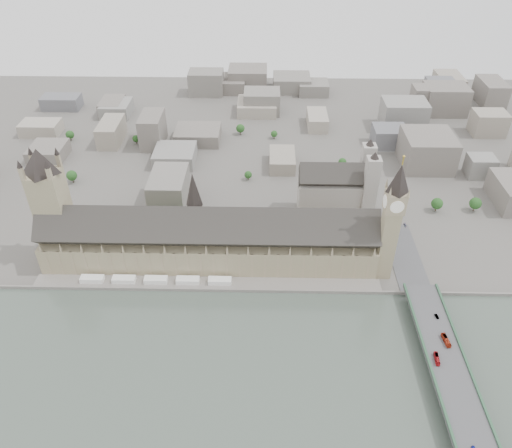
{
  "coord_description": "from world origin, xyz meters",
  "views": [
    {
      "loc": [
        44.3,
        -292.55,
        268.98
      ],
      "look_at": [
        37.46,
        27.17,
        34.2
      ],
      "focal_mm": 35.0,
      "sensor_mm": 36.0,
      "label": 1
    }
  ],
  "objects_px": {
    "elizabeth_tower": "(392,215)",
    "red_bus_north": "(437,359)",
    "palace_of_westminster": "(209,241)",
    "car_silver": "(437,316)",
    "westminster_bridge": "(446,369)",
    "westminster_abbey": "(338,189)",
    "victoria_tower": "(50,200)",
    "red_bus_south": "(446,340)",
    "car_approach": "(405,225)"
  },
  "relations": [
    {
      "from": "red_bus_south",
      "to": "car_silver",
      "type": "bearing_deg",
      "value": 83.57
    },
    {
      "from": "victoria_tower",
      "to": "westminster_bridge",
      "type": "bearing_deg",
      "value": -21.78
    },
    {
      "from": "westminster_bridge",
      "to": "westminster_abbey",
      "type": "bearing_deg",
      "value": 105.64
    },
    {
      "from": "red_bus_north",
      "to": "elizabeth_tower",
      "type": "bearing_deg",
      "value": 105.68
    },
    {
      "from": "car_silver",
      "to": "westminster_abbey",
      "type": "bearing_deg",
      "value": 99.86
    },
    {
      "from": "car_silver",
      "to": "car_approach",
      "type": "xyz_separation_m",
      "value": [
        1.49,
        107.54,
        -0.0
      ]
    },
    {
      "from": "westminster_bridge",
      "to": "car_silver",
      "type": "xyz_separation_m",
      "value": [
        3.48,
        39.96,
        5.85
      ]
    },
    {
      "from": "elizabeth_tower",
      "to": "westminster_abbey",
      "type": "distance_m",
      "value": 96.91
    },
    {
      "from": "palace_of_westminster",
      "to": "red_bus_north",
      "type": "bearing_deg",
      "value": -33.95
    },
    {
      "from": "victoria_tower",
      "to": "westminster_abbey",
      "type": "bearing_deg",
      "value": 16.5
    },
    {
      "from": "westminster_bridge",
      "to": "red_bus_north",
      "type": "distance_m",
      "value": 9.77
    },
    {
      "from": "red_bus_north",
      "to": "car_approach",
      "type": "height_order",
      "value": "red_bus_north"
    },
    {
      "from": "red_bus_north",
      "to": "red_bus_south",
      "type": "distance_m",
      "value": 18.23
    },
    {
      "from": "westminster_bridge",
      "to": "victoria_tower",
      "type": "bearing_deg",
      "value": 158.22
    },
    {
      "from": "victoria_tower",
      "to": "red_bus_north",
      "type": "xyz_separation_m",
      "value": [
        277.27,
        -110.85,
        -43.52
      ]
    },
    {
      "from": "westminster_abbey",
      "to": "red_bus_south",
      "type": "height_order",
      "value": "westminster_abbey"
    },
    {
      "from": "car_silver",
      "to": "car_approach",
      "type": "bearing_deg",
      "value": 78.12
    },
    {
      "from": "westminster_abbey",
      "to": "victoria_tower",
      "type": "bearing_deg",
      "value": -163.5
    },
    {
      "from": "car_silver",
      "to": "car_approach",
      "type": "height_order",
      "value": "same"
    },
    {
      "from": "elizabeth_tower",
      "to": "westminster_bridge",
      "type": "bearing_deg",
      "value": -75.89
    },
    {
      "from": "palace_of_westminster",
      "to": "red_bus_south",
      "type": "height_order",
      "value": "palace_of_westminster"
    },
    {
      "from": "red_bus_south",
      "to": "elizabeth_tower",
      "type": "bearing_deg",
      "value": 103.18
    },
    {
      "from": "red_bus_north",
      "to": "palace_of_westminster",
      "type": "bearing_deg",
      "value": 151.19
    },
    {
      "from": "car_silver",
      "to": "car_approach",
      "type": "relative_size",
      "value": 0.88
    },
    {
      "from": "car_approach",
      "to": "palace_of_westminster",
      "type": "bearing_deg",
      "value": -166.74
    },
    {
      "from": "palace_of_westminster",
      "to": "car_silver",
      "type": "xyz_separation_m",
      "value": [
        165.48,
        -67.24,
        -11.73
      ]
    },
    {
      "from": "victoria_tower",
      "to": "car_silver",
      "type": "bearing_deg",
      "value": -14.35
    },
    {
      "from": "red_bus_south",
      "to": "victoria_tower",
      "type": "bearing_deg",
      "value": 155.33
    },
    {
      "from": "victoria_tower",
      "to": "car_approach",
      "type": "height_order",
      "value": "victoria_tower"
    },
    {
      "from": "westminster_abbey",
      "to": "car_silver",
      "type": "xyz_separation_m",
      "value": [
        54.55,
        -142.54,
        -14.1
      ]
    },
    {
      "from": "elizabeth_tower",
      "to": "red_bus_north",
      "type": "relative_size",
      "value": 10.4
    },
    {
      "from": "red_bus_north",
      "to": "red_bus_south",
      "type": "bearing_deg",
      "value": 61.34
    },
    {
      "from": "victoria_tower",
      "to": "red_bus_south",
      "type": "bearing_deg",
      "value": -18.42
    },
    {
      "from": "westminster_abbey",
      "to": "red_bus_south",
      "type": "distance_m",
      "value": 173.98
    },
    {
      "from": "palace_of_westminster",
      "to": "red_bus_south",
      "type": "distance_m",
      "value": 188.34
    },
    {
      "from": "palace_of_westminster",
      "to": "car_silver",
      "type": "distance_m",
      "value": 179.0
    },
    {
      "from": "victoria_tower",
      "to": "car_silver",
      "type": "relative_size",
      "value": 22.66
    },
    {
      "from": "victoria_tower",
      "to": "red_bus_north",
      "type": "height_order",
      "value": "victoria_tower"
    },
    {
      "from": "red_bus_north",
      "to": "westminster_abbey",
      "type": "bearing_deg",
      "value": 108.99
    },
    {
      "from": "westminster_abbey",
      "to": "car_silver",
      "type": "bearing_deg",
      "value": -69.06
    },
    {
      "from": "red_bus_south",
      "to": "car_silver",
      "type": "height_order",
      "value": "red_bus_south"
    },
    {
      "from": "palace_of_westminster",
      "to": "victoria_tower",
      "type": "xyz_separation_m",
      "value": [
        -122.0,
        6.3,
        32.5
      ]
    },
    {
      "from": "car_silver",
      "to": "red_bus_south",
      "type": "bearing_deg",
      "value": -101.26
    },
    {
      "from": "red_bus_north",
      "to": "red_bus_south",
      "type": "relative_size",
      "value": 0.9
    },
    {
      "from": "westminster_bridge",
      "to": "car_approach",
      "type": "bearing_deg",
      "value": 88.07
    },
    {
      "from": "victoria_tower",
      "to": "car_approach",
      "type": "relative_size",
      "value": 19.97
    },
    {
      "from": "westminster_abbey",
      "to": "car_silver",
      "type": "distance_m",
      "value": 153.27
    },
    {
      "from": "westminster_bridge",
      "to": "red_bus_south",
      "type": "distance_m",
      "value": 19.33
    },
    {
      "from": "elizabeth_tower",
      "to": "red_bus_north",
      "type": "bearing_deg",
      "value": -79.46
    },
    {
      "from": "elizabeth_tower",
      "to": "car_silver",
      "type": "xyz_separation_m",
      "value": [
        27.48,
        -55.54,
        -47.11
      ]
    }
  ]
}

